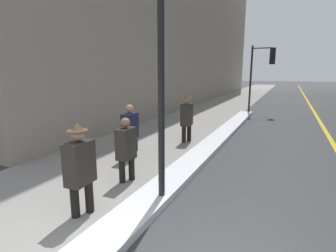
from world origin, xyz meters
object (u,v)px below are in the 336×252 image
at_px(pedestrian_in_fedora, 80,166).
at_px(pedestrian_with_shoulder_bag, 126,147).
at_px(pedestrian_in_glasses, 130,129).
at_px(pedestrian_nearside, 187,116).
at_px(traffic_light_near, 264,65).
at_px(lamp_post, 161,50).

relative_size(pedestrian_in_fedora, pedestrian_with_shoulder_bag, 1.12).
distance_m(pedestrian_with_shoulder_bag, pedestrian_in_glasses, 1.65).
height_order(pedestrian_with_shoulder_bag, pedestrian_in_glasses, pedestrian_in_glasses).
relative_size(pedestrian_in_fedora, pedestrian_nearside, 0.96).
xyz_separation_m(pedestrian_with_shoulder_bag, pedestrian_nearside, (0.00, 3.80, 0.12)).
distance_m(traffic_light_near, pedestrian_nearside, 8.10).
bearing_deg(pedestrian_nearside, pedestrian_in_glasses, -21.96).
relative_size(pedestrian_in_glasses, pedestrian_nearside, 0.91).
xyz_separation_m(lamp_post, pedestrian_in_glasses, (-1.96, 1.97, -1.95)).
bearing_deg(traffic_light_near, pedestrian_nearside, -109.28).
distance_m(lamp_post, pedestrian_with_shoulder_bag, 2.37).
height_order(pedestrian_in_fedora, pedestrian_nearside, pedestrian_nearside).
bearing_deg(traffic_light_near, pedestrian_in_fedora, -103.64).
bearing_deg(pedestrian_with_shoulder_bag, pedestrian_in_glasses, -152.85).
bearing_deg(pedestrian_nearside, pedestrian_in_fedora, -1.82).
height_order(pedestrian_in_glasses, pedestrian_nearside, pedestrian_nearside).
bearing_deg(pedestrian_nearside, lamp_post, 11.84).
relative_size(lamp_post, pedestrian_in_fedora, 2.85).
bearing_deg(pedestrian_with_shoulder_bag, pedestrian_nearside, 177.16).
bearing_deg(traffic_light_near, pedestrian_in_glasses, -110.77).
height_order(pedestrian_with_shoulder_bag, pedestrian_nearside, pedestrian_nearside).
xyz_separation_m(traffic_light_near, pedestrian_in_glasses, (-2.59, -10.04, -1.99)).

